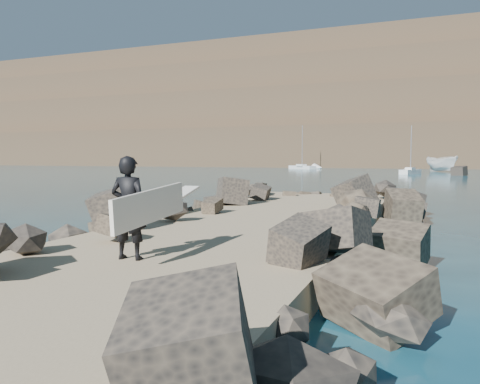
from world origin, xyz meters
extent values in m
plane|color=#0F384C|center=(0.00, 0.00, 0.00)|extent=(800.00, 800.00, 0.00)
cube|color=#8C7759|center=(0.00, -2.00, 0.30)|extent=(6.00, 26.00, 0.60)
cube|color=black|center=(-2.90, -1.50, 0.50)|extent=(2.60, 22.00, 1.00)
cube|color=black|center=(2.90, -1.50, 0.50)|extent=(2.60, 22.00, 1.00)
cube|color=#2D4919|center=(10.00, 160.00, 16.00)|extent=(360.00, 140.00, 32.00)
cube|color=white|center=(-2.97, 0.99, 1.04)|extent=(0.62, 2.21, 0.07)
imported|color=white|center=(7.06, 70.65, 1.32)|extent=(6.12, 7.04, 2.64)
imported|color=black|center=(-0.34, -5.48, 1.52)|extent=(0.72, 0.52, 1.84)
cube|color=silver|center=(0.11, -5.48, 1.57)|extent=(0.11, 2.28, 0.72)
cube|color=silver|center=(2.56, 58.82, 0.25)|extent=(2.93, 5.84, 0.80)
cylinder|color=gray|center=(2.56, 58.82, 3.75)|extent=(0.12, 0.12, 6.30)
cube|color=silver|center=(2.56, 58.16, 0.75)|extent=(1.36, 1.81, 0.44)
cube|color=silver|center=(-18.94, 81.26, 0.25)|extent=(6.74, 6.20, 0.80)
cylinder|color=gray|center=(-18.94, 81.26, 4.73)|extent=(0.12, 0.12, 8.27)
cube|color=silver|center=(-18.94, 80.67, 0.75)|extent=(2.38, 2.29, 0.44)
cube|color=white|center=(-40.00, 152.00, 34.00)|extent=(10.00, 8.00, 4.00)
cube|color=white|center=(0.00, 165.00, 33.75)|extent=(8.00, 6.00, 3.50)
camera|label=1|loc=(4.52, -12.40, 2.42)|focal=35.00mm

